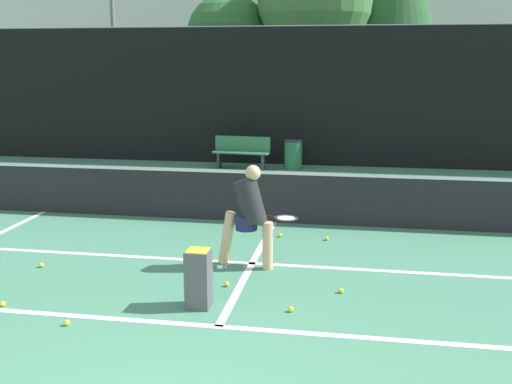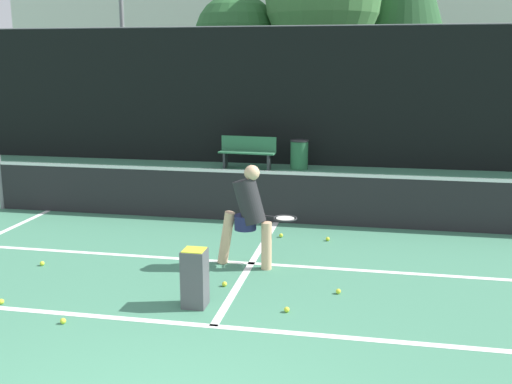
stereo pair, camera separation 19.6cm
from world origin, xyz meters
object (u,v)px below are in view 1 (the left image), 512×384
object	(u,v)px
courtside_bench	(242,151)
ball_hopper	(198,277)
player_practicing	(250,213)
parked_car	(424,133)
trash_bin	(293,154)

from	to	relation	value
courtside_bench	ball_hopper	bearing A→B (deg)	-77.80
player_practicing	parked_car	bearing A→B (deg)	84.01
player_practicing	parked_car	size ratio (longest dim) A/B	0.36
player_practicing	ball_hopper	world-z (taller)	player_practicing
courtside_bench	parked_car	world-z (taller)	parked_car
player_practicing	trash_bin	distance (m)	7.88
ball_hopper	trash_bin	world-z (taller)	trash_bin
ball_hopper	parked_car	size ratio (longest dim) A/B	0.17
player_practicing	ball_hopper	distance (m)	1.60
player_practicing	ball_hopper	xyz separation A→B (m)	(-0.35, -1.50, -0.42)
courtside_bench	trash_bin	world-z (taller)	courtside_bench
parked_car	courtside_bench	bearing A→B (deg)	-140.63
trash_bin	player_practicing	bearing A→B (deg)	-88.29
ball_hopper	parked_car	distance (m)	14.03
player_practicing	parked_car	world-z (taller)	player_practicing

